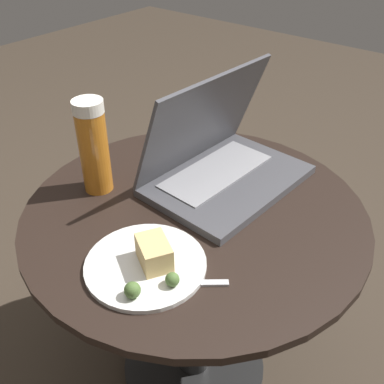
{
  "coord_description": "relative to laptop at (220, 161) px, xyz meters",
  "views": [
    {
      "loc": [
        -0.58,
        -0.46,
        1.11
      ],
      "look_at": [
        -0.03,
        -0.02,
        0.61
      ],
      "focal_mm": 42.0,
      "sensor_mm": 36.0,
      "label": 1
    }
  ],
  "objects": [
    {
      "name": "napkin",
      "position": [
        -0.31,
        -0.07,
        -0.05
      ],
      "size": [
        0.19,
        0.17,
        0.0
      ],
      "color": "silver",
      "rests_on": "table"
    },
    {
      "name": "snack_plate",
      "position": [
        -0.31,
        -0.07,
        -0.04
      ],
      "size": [
        0.22,
        0.22,
        0.06
      ],
      "color": "silver",
      "rests_on": "table"
    },
    {
      "name": "beer_glass",
      "position": [
        -0.19,
        0.19,
        0.05
      ],
      "size": [
        0.06,
        0.06,
        0.21
      ],
      "color": "#C6701E",
      "rests_on": "table"
    },
    {
      "name": "laptop",
      "position": [
        0.0,
        0.0,
        0.0
      ],
      "size": [
        0.36,
        0.27,
        0.25
      ],
      "color": "#47474C",
      "rests_on": "table"
    },
    {
      "name": "fork",
      "position": [
        -0.31,
        -0.12,
        -0.05
      ],
      "size": [
        0.13,
        0.15,
        0.0
      ],
      "color": "silver",
      "rests_on": "table"
    },
    {
      "name": "ground_plane",
      "position": [
        -0.12,
        -0.03,
        -0.59
      ],
      "size": [
        6.0,
        6.0,
        0.0
      ],
      "primitive_type": "plane",
      "color": "#382D23"
    },
    {
      "name": "table",
      "position": [
        -0.12,
        -0.03,
        -0.2
      ],
      "size": [
        0.71,
        0.71,
        0.54
      ],
      "color": "black",
      "rests_on": "ground_plane"
    }
  ]
}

